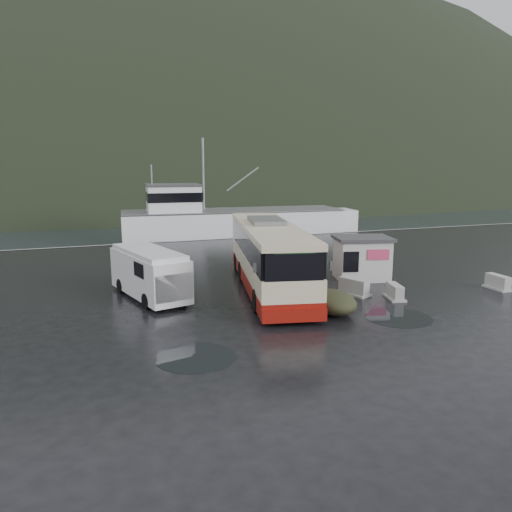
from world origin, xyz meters
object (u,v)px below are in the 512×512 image
object	(u,v)px
waste_bin_right	(308,304)
dome_tent	(333,313)
white_van	(150,298)
waste_bin_left	(300,309)
ticket_kiosk	(361,279)
fishing_trawler	(234,229)
jersey_barrier_a	(395,299)
jersey_barrier_c	(497,289)
jersey_barrier_b	(354,295)
coach_bus	(269,288)

from	to	relation	value
waste_bin_right	dome_tent	distance (m)	1.78
white_van	waste_bin_left	size ratio (longest dim) A/B	3.94
ticket_kiosk	fishing_trawler	distance (m)	24.75
ticket_kiosk	jersey_barrier_a	world-z (taller)	ticket_kiosk
waste_bin_right	jersey_barrier_c	xyz separation A→B (m)	(11.33, -0.79, 0.00)
waste_bin_right	dome_tent	xyz separation A→B (m)	(0.45, -1.72, 0.00)
jersey_barrier_c	fishing_trawler	bearing A→B (deg)	102.10
jersey_barrier_b	jersey_barrier_c	bearing A→B (deg)	-11.56
jersey_barrier_c	fishing_trawler	distance (m)	30.11
waste_bin_left	ticket_kiosk	bearing A→B (deg)	36.12
white_van	jersey_barrier_c	world-z (taller)	white_van
coach_bus	jersey_barrier_a	bearing A→B (deg)	-26.43
white_van	jersey_barrier_b	xyz separation A→B (m)	(10.35, -3.10, 0.00)
white_van	waste_bin_right	xyz separation A→B (m)	(7.24, -3.99, 0.00)
coach_bus	jersey_barrier_b	world-z (taller)	coach_bus
jersey_barrier_a	fishing_trawler	bearing A→B (deg)	89.37
ticket_kiosk	jersey_barrier_a	xyz separation A→B (m)	(-0.75, -4.47, 0.00)
ticket_kiosk	fishing_trawler	world-z (taller)	fishing_trawler
jersey_barrier_a	fishing_trawler	xyz separation A→B (m)	(0.32, 29.21, 0.00)
waste_bin_left	dome_tent	size ratio (longest dim) A/B	0.56
waste_bin_left	ticket_kiosk	world-z (taller)	ticket_kiosk
waste_bin_right	dome_tent	bearing A→B (deg)	-75.44
waste_bin_left	waste_bin_right	distance (m)	0.97
waste_bin_left	jersey_barrier_b	size ratio (longest dim) A/B	0.89
jersey_barrier_c	jersey_barrier_a	bearing A→B (deg)	177.98
jersey_barrier_c	dome_tent	bearing A→B (deg)	-175.11
jersey_barrier_a	jersey_barrier_b	world-z (taller)	jersey_barrier_b
waste_bin_right	white_van	bearing A→B (deg)	151.17
dome_tent	ticket_kiosk	distance (m)	7.52
coach_bus	jersey_barrier_b	size ratio (longest dim) A/B	7.69
white_van	waste_bin_left	world-z (taller)	white_van
coach_bus	waste_bin_right	size ratio (longest dim) A/B	9.30
white_van	jersey_barrier_a	size ratio (longest dim) A/B	4.02
white_van	fishing_trawler	xyz separation A→B (m)	(12.25, 24.67, 0.00)
jersey_barrier_b	white_van	bearing A→B (deg)	163.34
white_van	jersey_barrier_b	size ratio (longest dim) A/B	3.49
jersey_barrier_a	ticket_kiosk	bearing A→B (deg)	80.51
fishing_trawler	white_van	bearing A→B (deg)	-111.45
white_van	jersey_barrier_c	xyz separation A→B (m)	(18.56, -4.78, 0.00)
dome_tent	jersey_barrier_a	world-z (taller)	dome_tent
waste_bin_right	coach_bus	bearing A→B (deg)	100.21
coach_bus	jersey_barrier_a	distance (m)	6.84
coach_bus	waste_bin_right	xyz separation A→B (m)	(0.67, -3.69, 0.00)
coach_bus	ticket_kiosk	distance (m)	6.11
dome_tent	jersey_barrier_a	size ratio (longest dim) A/B	1.82
waste_bin_right	dome_tent	size ratio (longest dim) A/B	0.52
jersey_barrier_b	fishing_trawler	xyz separation A→B (m)	(1.90, 27.76, 0.00)
waste_bin_right	jersey_barrier_c	distance (m)	11.35
jersey_barrier_b	coach_bus	bearing A→B (deg)	143.41
jersey_barrier_b	ticket_kiosk	bearing A→B (deg)	52.43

